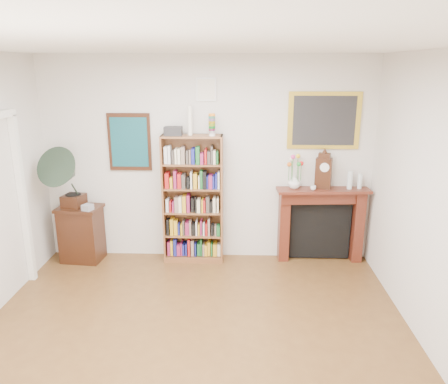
# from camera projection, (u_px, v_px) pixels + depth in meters

# --- Properties ---
(room) EXTENTS (4.51, 5.01, 2.81)m
(room) POSITION_uv_depth(u_px,v_px,m) (185.00, 225.00, 3.56)
(room) COLOR #57371A
(room) RESTS_ON ground
(door_casing) EXTENTS (0.08, 1.02, 2.17)m
(door_casing) POSITION_uv_depth(u_px,v_px,m) (0.00, 196.00, 4.83)
(door_casing) COLOR white
(door_casing) RESTS_ON left_wall
(teal_poster) EXTENTS (0.58, 0.04, 0.78)m
(teal_poster) POSITION_uv_depth(u_px,v_px,m) (130.00, 142.00, 5.91)
(teal_poster) COLOR black
(teal_poster) RESTS_ON back_wall
(small_picture) EXTENTS (0.26, 0.04, 0.30)m
(small_picture) POSITION_uv_depth(u_px,v_px,m) (206.00, 89.00, 5.67)
(small_picture) COLOR white
(small_picture) RESTS_ON back_wall
(gilt_painting) EXTENTS (0.95, 0.04, 0.75)m
(gilt_painting) POSITION_uv_depth(u_px,v_px,m) (324.00, 121.00, 5.73)
(gilt_painting) COLOR gold
(gilt_painting) RESTS_ON back_wall
(bookshelf) EXTENTS (0.81, 0.29, 2.04)m
(bookshelf) POSITION_uv_depth(u_px,v_px,m) (193.00, 193.00, 5.92)
(bookshelf) COLOR brown
(bookshelf) RESTS_ON floor
(side_cabinet) EXTENTS (0.62, 0.47, 0.79)m
(side_cabinet) POSITION_uv_depth(u_px,v_px,m) (82.00, 234.00, 6.08)
(side_cabinet) COLOR black
(side_cabinet) RESTS_ON floor
(fireplace) EXTENTS (1.26, 0.37, 1.05)m
(fireplace) POSITION_uv_depth(u_px,v_px,m) (321.00, 218.00, 6.04)
(fireplace) COLOR #4A1A11
(fireplace) RESTS_ON floor
(gramophone) EXTENTS (0.64, 0.75, 0.88)m
(gramophone) POSITION_uv_depth(u_px,v_px,m) (67.00, 174.00, 5.72)
(gramophone) COLOR black
(gramophone) RESTS_ON side_cabinet
(cd_stack) EXTENTS (0.15, 0.15, 0.08)m
(cd_stack) POSITION_uv_depth(u_px,v_px,m) (88.00, 207.00, 5.82)
(cd_stack) COLOR #B3B3BF
(cd_stack) RESTS_ON side_cabinet
(mantel_clock) EXTENTS (0.23, 0.17, 0.48)m
(mantel_clock) POSITION_uv_depth(u_px,v_px,m) (323.00, 172.00, 5.83)
(mantel_clock) COLOR black
(mantel_clock) RESTS_ON fireplace
(flower_vase) EXTENTS (0.19, 0.19, 0.17)m
(flower_vase) POSITION_uv_depth(u_px,v_px,m) (294.00, 182.00, 5.87)
(flower_vase) COLOR silver
(flower_vase) RESTS_ON fireplace
(teacup) EXTENTS (0.10, 0.10, 0.06)m
(teacup) POSITION_uv_depth(u_px,v_px,m) (313.00, 188.00, 5.80)
(teacup) COLOR silver
(teacup) RESTS_ON fireplace
(bottle_left) EXTENTS (0.07, 0.07, 0.24)m
(bottle_left) POSITION_uv_depth(u_px,v_px,m) (350.00, 180.00, 5.83)
(bottle_left) COLOR silver
(bottle_left) RESTS_ON fireplace
(bottle_right) EXTENTS (0.06, 0.06, 0.20)m
(bottle_right) POSITION_uv_depth(u_px,v_px,m) (360.00, 181.00, 5.86)
(bottle_right) COLOR silver
(bottle_right) RESTS_ON fireplace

